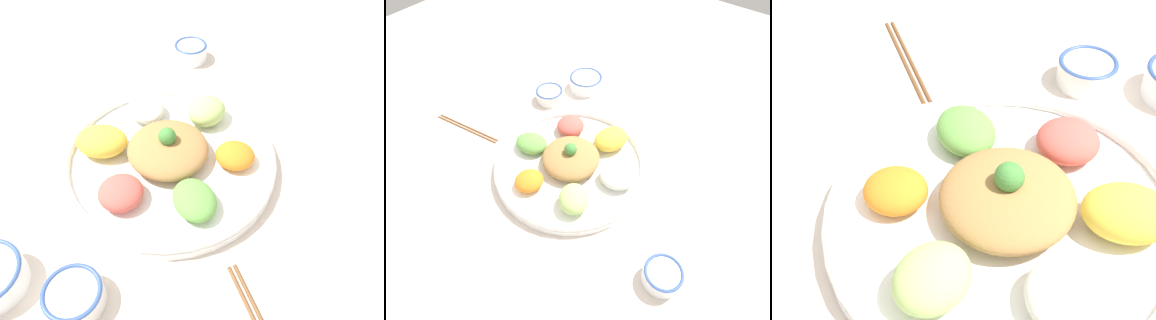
{
  "view_description": "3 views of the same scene",
  "coord_description": "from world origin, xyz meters",
  "views": [
    {
      "loc": [
        0.02,
        0.48,
        0.57
      ],
      "look_at": [
        -0.08,
        0.04,
        0.05
      ],
      "focal_mm": 35.0,
      "sensor_mm": 36.0,
      "label": 1
    },
    {
      "loc": [
        -0.46,
        -0.36,
        0.7
      ],
      "look_at": [
        -0.05,
        -0.03,
        0.07
      ],
      "focal_mm": 30.0,
      "sensor_mm": 36.0,
      "label": 2
    },
    {
      "loc": [
        -0.16,
        -0.37,
        0.5
      ],
      "look_at": [
        -0.08,
        0.03,
        0.08
      ],
      "focal_mm": 50.0,
      "sensor_mm": 36.0,
      "label": 3
    }
  ],
  "objects": [
    {
      "name": "ground_plane",
      "position": [
        0.0,
        0.0,
        0.0
      ],
      "size": [
        2.4,
        2.4,
        0.0
      ],
      "primitive_type": "plane",
      "color": "silver"
    },
    {
      "name": "sauce_bowl_dark",
      "position": [
        0.15,
        0.24,
        0.02
      ],
      "size": [
        0.09,
        0.09,
        0.04
      ],
      "color": "white",
      "rests_on": "ground_plane"
    },
    {
      "name": "chopsticks_pair_near",
      "position": [
        -0.12,
        0.35,
        0.0
      ],
      "size": [
        0.05,
        0.23,
        0.01
      ],
      "rotation": [
        0.0,
        0.0,
        1.72
      ],
      "color": "brown",
      "rests_on": "ground_plane"
    },
    {
      "name": "salad_platter",
      "position": [
        -0.04,
        -0.01,
        0.03
      ],
      "size": [
        0.42,
        0.42,
        0.1
      ],
      "color": "white",
      "rests_on": "ground_plane"
    }
  ]
}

